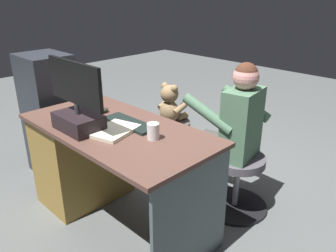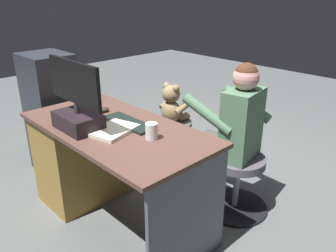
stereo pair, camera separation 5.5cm
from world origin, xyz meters
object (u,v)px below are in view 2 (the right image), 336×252
computer_mouse (103,110)px  cup (151,131)px  keyboard (129,123)px  office_chair_teddy (171,140)px  teddy_bear (172,104)px  person (232,126)px  monitor (77,108)px  tv_remote (91,113)px  desk (90,155)px  visitor_chair (237,180)px

computer_mouse → cup: size_ratio=0.94×
keyboard → office_chair_teddy: (0.38, -0.78, -0.51)m
computer_mouse → teddy_bear: (0.06, -0.78, -0.16)m
keyboard → person: 0.76m
monitor → cup: size_ratio=5.47×
tv_remote → person: 1.04m
office_chair_teddy → teddy_bear: 0.36m
cup → monitor: bearing=27.9°
person → teddy_bear: bearing=-9.9°
tv_remote → person: size_ratio=0.13×
desk → tv_remote: tv_remote is taller
computer_mouse → person: (-0.70, -0.65, -0.11)m
cup → tv_remote: 0.63m
desk → cup: (-0.68, -0.04, 0.40)m
monitor → visitor_chair: 1.30m
desk → tv_remote: 0.36m
tv_remote → office_chair_teddy: size_ratio=0.31×
keyboard → computer_mouse: 0.32m
desk → person: person is taller
keyboard → teddy_bear: size_ratio=1.14×
teddy_bear → desk: bearing=89.3°
monitor → office_chair_teddy: size_ratio=1.14×
person → monitor: bearing=60.0°
visitor_chair → monitor: bearing=55.4°
keyboard → person: bearing=-120.0°
keyboard → office_chair_teddy: keyboard is taller
cup → office_chair_teddy: size_ratio=0.21×
office_chair_teddy → teddy_bear: teddy_bear is taller
desk → cup: 0.79m
desk → visitor_chair: bearing=-139.9°
monitor → visitor_chair: size_ratio=1.11×
teddy_bear → visitor_chair: 0.94m
computer_mouse → tv_remote: computer_mouse is taller
tv_remote → visitor_chair: (-0.82, -0.73, -0.51)m
office_chair_teddy → teddy_bear: (0.00, -0.01, 0.36)m
cup → tv_remote: bearing=3.3°
office_chair_teddy → person: person is taller
computer_mouse → office_chair_teddy: computer_mouse is taller
keyboard → computer_mouse: (0.32, -0.01, 0.01)m
desk → keyboard: bearing=-167.1°
monitor → computer_mouse: 0.36m
computer_mouse → teddy_bear: bearing=-85.4°
monitor → office_chair_teddy: bearing=-78.4°
desk → monitor: (-0.23, 0.19, 0.50)m
tv_remote → office_chair_teddy: (0.04, -0.86, -0.51)m
tv_remote → monitor: bearing=124.6°
office_chair_teddy → computer_mouse: bearing=94.7°
cup → office_chair_teddy: cup is taller
teddy_bear → person: (-0.76, 0.13, 0.05)m
monitor → visitor_chair: (-0.64, -0.93, -0.65)m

